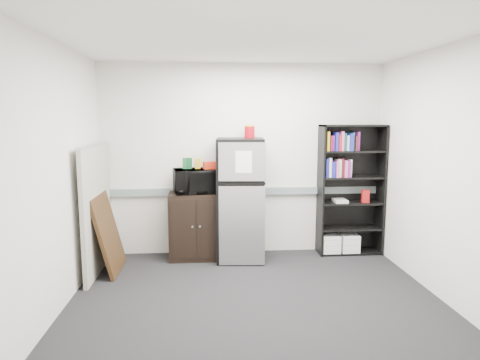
{
  "coord_description": "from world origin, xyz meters",
  "views": [
    {
      "loc": [
        -0.5,
        -4.31,
        1.95
      ],
      "look_at": [
        -0.1,
        0.9,
        1.18
      ],
      "focal_mm": 32.0,
      "sensor_mm": 36.0,
      "label": 1
    }
  ],
  "objects_px": {
    "cabinet": "(197,225)",
    "microwave": "(196,181)",
    "bookshelf": "(349,187)",
    "refrigerator": "(240,200)",
    "cubicle_partition": "(97,209)"
  },
  "relations": [
    {
      "from": "bookshelf",
      "to": "refrigerator",
      "type": "relative_size",
      "value": 1.11
    },
    {
      "from": "cubicle_partition",
      "to": "refrigerator",
      "type": "xyz_separation_m",
      "value": [
        1.84,
        0.34,
        0.02
      ]
    },
    {
      "from": "microwave",
      "to": "refrigerator",
      "type": "height_order",
      "value": "refrigerator"
    },
    {
      "from": "cubicle_partition",
      "to": "microwave",
      "type": "relative_size",
      "value": 2.74
    },
    {
      "from": "cubicle_partition",
      "to": "cabinet",
      "type": "xyz_separation_m",
      "value": [
        1.24,
        0.42,
        -0.35
      ]
    },
    {
      "from": "cabinet",
      "to": "microwave",
      "type": "distance_m",
      "value": 0.63
    },
    {
      "from": "microwave",
      "to": "bookshelf",
      "type": "bearing_deg",
      "value": -9.12
    },
    {
      "from": "bookshelf",
      "to": "cabinet",
      "type": "relative_size",
      "value": 1.99
    },
    {
      "from": "microwave",
      "to": "refrigerator",
      "type": "bearing_deg",
      "value": -17.37
    },
    {
      "from": "bookshelf",
      "to": "refrigerator",
      "type": "xyz_separation_m",
      "value": [
        -1.57,
        -0.15,
        -0.14
      ]
    },
    {
      "from": "cubicle_partition",
      "to": "cabinet",
      "type": "distance_m",
      "value": 1.35
    },
    {
      "from": "bookshelf",
      "to": "microwave",
      "type": "relative_size",
      "value": 3.13
    },
    {
      "from": "cubicle_partition",
      "to": "refrigerator",
      "type": "bearing_deg",
      "value": 10.51
    },
    {
      "from": "bookshelf",
      "to": "cabinet",
      "type": "distance_m",
      "value": 2.23
    },
    {
      "from": "bookshelf",
      "to": "microwave",
      "type": "height_order",
      "value": "bookshelf"
    }
  ]
}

